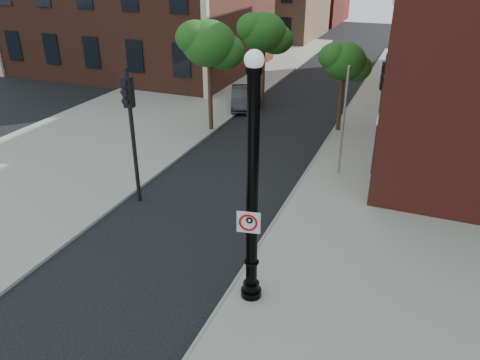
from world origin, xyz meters
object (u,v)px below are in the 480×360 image
at_px(lamppost, 252,199).
at_px(traffic_signal_right, 382,97).
at_px(no_parking_sign, 249,222).
at_px(parked_car, 242,97).
at_px(traffic_signal_left, 130,115).

height_order(lamppost, traffic_signal_right, lamppost).
bearing_deg(no_parking_sign, traffic_signal_right, 66.63).
relative_size(lamppost, no_parking_sign, 11.19).
xyz_separation_m(lamppost, parked_car, (-6.96, 16.93, -2.57)).
xyz_separation_m(no_parking_sign, traffic_signal_right, (2.12, 9.71, 0.97)).
relative_size(parked_car, traffic_signal_right, 0.74).
height_order(no_parking_sign, parked_car, no_parking_sign).
bearing_deg(lamppost, no_parking_sign, -100.47).
bearing_deg(no_parking_sign, traffic_signal_left, 135.95).
height_order(no_parking_sign, traffic_signal_right, traffic_signal_right).
bearing_deg(lamppost, parked_car, 112.35).
relative_size(parked_car, traffic_signal_left, 0.75).
xyz_separation_m(traffic_signal_left, traffic_signal_right, (8.28, 5.71, 0.04)).
distance_m(parked_car, traffic_signal_left, 13.45).
bearing_deg(parked_car, no_parking_sign, -89.12).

